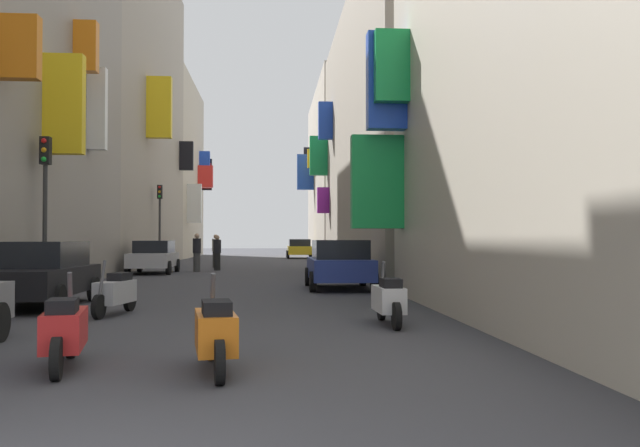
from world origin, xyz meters
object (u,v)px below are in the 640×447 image
(parked_car_yellow, at_px, (299,248))
(scooter_red, at_px, (64,330))
(parked_car_blue, at_px, (339,263))
(scooter_white, at_px, (389,299))
(scooter_orange, at_px, (215,332))
(parked_car_silver, at_px, (154,256))
(pedestrian_near_right, at_px, (217,253))
(pedestrian_near_left, at_px, (197,253))
(traffic_light_far_corner, at_px, (160,211))
(pedestrian_crossing, at_px, (216,251))
(scooter_silver, at_px, (115,292))
(traffic_light_near_corner, at_px, (45,188))
(parked_car_black, at_px, (41,273))

(parked_car_yellow, xyz_separation_m, scooter_red, (-4.67, -44.18, -0.32))
(parked_car_yellow, xyz_separation_m, parked_car_blue, (-0.10, -31.90, 0.01))
(scooter_white, height_order, scooter_orange, same)
(parked_car_silver, xyz_separation_m, scooter_orange, (4.58, -22.29, -0.30))
(pedestrian_near_right, bearing_deg, pedestrian_near_left, -118.56)
(scooter_red, height_order, scooter_orange, same)
(scooter_white, bearing_deg, pedestrian_near_left, 106.00)
(parked_car_blue, bearing_deg, traffic_light_far_corner, 116.68)
(scooter_orange, relative_size, pedestrian_near_left, 1.08)
(pedestrian_near_left, bearing_deg, pedestrian_near_right, 61.44)
(parked_car_silver, bearing_deg, pedestrian_near_left, 31.48)
(traffic_light_far_corner, bearing_deg, pedestrian_crossing, -20.54)
(parked_car_yellow, relative_size, pedestrian_near_left, 2.31)
(parked_car_yellow, bearing_deg, parked_car_blue, -90.17)
(scooter_white, relative_size, scooter_orange, 0.99)
(scooter_silver, bearing_deg, scooter_white, -20.44)
(scooter_orange, distance_m, traffic_light_far_corner, 29.47)
(traffic_light_near_corner, bearing_deg, parked_car_blue, 13.80)
(parked_car_yellow, xyz_separation_m, pedestrian_near_right, (-4.84, -19.64, 0.08))
(traffic_light_near_corner, bearing_deg, pedestrian_near_right, 76.34)
(parked_car_yellow, distance_m, parked_car_black, 37.50)
(scooter_white, xyz_separation_m, pedestrian_crossing, (-5.05, 23.70, 0.42))
(parked_car_yellow, relative_size, traffic_light_near_corner, 0.96)
(parked_car_black, bearing_deg, parked_car_blue, 33.45)
(parked_car_blue, xyz_separation_m, scooter_red, (-4.58, -12.27, -0.32))
(traffic_light_near_corner, bearing_deg, parked_car_silver, 85.71)
(parked_car_black, xyz_separation_m, scooter_white, (7.35, -3.76, -0.31))
(parked_car_black, height_order, scooter_orange, parked_car_black)
(parked_car_yellow, bearing_deg, parked_car_black, -101.44)
(pedestrian_near_right, bearing_deg, parked_car_yellow, 76.17)
(parked_car_silver, bearing_deg, scooter_red, -82.84)
(scooter_red, xyz_separation_m, scooter_orange, (1.83, -0.33, -0.00))
(scooter_white, xyz_separation_m, traffic_light_near_corner, (-8.22, 6.60, 2.47))
(parked_car_blue, bearing_deg, scooter_orange, -102.31)
(scooter_red, bearing_deg, parked_car_silver, 97.16)
(scooter_white, relative_size, pedestrian_crossing, 1.08)
(pedestrian_crossing, bearing_deg, traffic_light_near_corner, -100.49)
(parked_car_yellow, height_order, traffic_light_far_corner, traffic_light_far_corner)
(parked_car_silver, bearing_deg, scooter_white, -68.15)
(scooter_red, bearing_deg, pedestrian_near_left, 92.43)
(scooter_silver, distance_m, traffic_light_near_corner, 6.02)
(pedestrian_near_left, bearing_deg, parked_car_blue, -62.72)
(pedestrian_crossing, relative_size, traffic_light_far_corner, 0.40)
(parked_car_black, height_order, pedestrian_near_left, pedestrian_near_left)
(parked_car_yellow, xyz_separation_m, scooter_silver, (-5.36, -38.55, -0.32))
(traffic_light_far_corner, bearing_deg, parked_car_blue, -63.32)
(parked_car_blue, relative_size, scooter_white, 2.04)
(pedestrian_crossing, height_order, traffic_light_near_corner, traffic_light_near_corner)
(parked_car_silver, distance_m, pedestrian_crossing, 5.87)
(traffic_light_near_corner, bearing_deg, pedestrian_near_left, 78.27)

